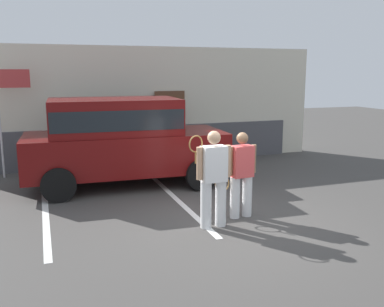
# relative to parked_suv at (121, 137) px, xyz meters

# --- Properties ---
(ground_plane) EXTENTS (40.00, 40.00, 0.00)m
(ground_plane) POSITION_rel_parked_suv_xyz_m (1.28, -3.16, -1.15)
(ground_plane) COLOR #423F3D
(parking_stripe_0) EXTENTS (0.12, 4.40, 0.01)m
(parking_stripe_0) POSITION_rel_parked_suv_xyz_m (-1.78, -1.66, -1.14)
(parking_stripe_0) COLOR silver
(parking_stripe_0) RESTS_ON ground_plane
(parking_stripe_1) EXTENTS (0.12, 4.40, 0.01)m
(parking_stripe_1) POSITION_rel_parked_suv_xyz_m (0.86, -1.66, -1.14)
(parking_stripe_1) COLOR silver
(parking_stripe_1) RESTS_ON ground_plane
(house_frontage) EXTENTS (10.46, 0.40, 3.36)m
(house_frontage) POSITION_rel_parked_suv_xyz_m (1.28, 2.37, 0.44)
(house_frontage) COLOR beige
(house_frontage) RESTS_ON ground_plane
(parked_suv) EXTENTS (4.69, 2.34, 2.05)m
(parked_suv) POSITION_rel_parked_suv_xyz_m (0.00, 0.00, 0.00)
(parked_suv) COLOR #590C0C
(parked_suv) RESTS_ON ground_plane
(tennis_player_man) EXTENTS (0.77, 0.27, 1.69)m
(tennis_player_man) POSITION_rel_parked_suv_xyz_m (0.97, -3.29, -0.26)
(tennis_player_man) COLOR white
(tennis_player_man) RESTS_ON ground_plane
(tennis_player_woman) EXTENTS (0.86, 0.28, 1.59)m
(tennis_player_woman) POSITION_rel_parked_suv_xyz_m (1.64, -2.99, -0.33)
(tennis_player_woman) COLOR white
(tennis_player_woman) RESTS_ON ground_plane
(potted_plant_by_porch) EXTENTS (0.64, 0.64, 0.84)m
(potted_plant_by_porch) POSITION_rel_parked_suv_xyz_m (3.20, 1.56, -0.68)
(potted_plant_by_porch) COLOR brown
(potted_plant_by_porch) RESTS_ON ground_plane
(flag_pole) EXTENTS (0.80, 0.08, 2.76)m
(flag_pole) POSITION_rel_parked_suv_xyz_m (-2.51, 1.69, 0.78)
(flag_pole) COLOR silver
(flag_pole) RESTS_ON ground_plane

